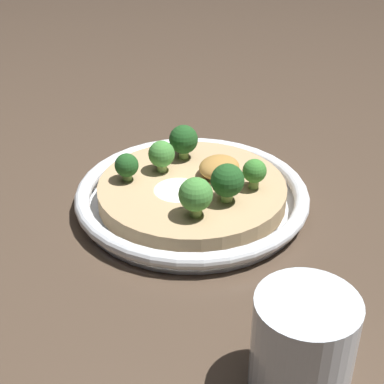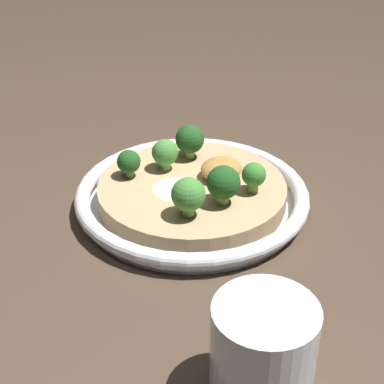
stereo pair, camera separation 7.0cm
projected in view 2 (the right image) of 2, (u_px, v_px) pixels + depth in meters
ground_plane at (192, 206)px, 0.71m from camera, size 6.00×6.00×0.00m
risotto_bowl at (192, 195)px, 0.70m from camera, size 0.28×0.28×0.03m
cheese_sprinkle at (176, 184)px, 0.68m from camera, size 0.06×0.06×0.01m
crispy_onion_garnish at (221, 169)px, 0.70m from camera, size 0.05×0.05×0.02m
broccoli_front_right at (129, 162)px, 0.70m from camera, size 0.03×0.03×0.03m
broccoli_right at (188, 195)px, 0.62m from camera, size 0.04×0.04×0.04m
broccoli_front at (165, 153)px, 0.71m from camera, size 0.03×0.03×0.04m
broccoli_back_left at (254, 175)px, 0.67m from camera, size 0.03×0.03×0.04m
broccoli_left at (190, 140)px, 0.74m from camera, size 0.04×0.04×0.04m
broccoli_back_right at (223, 183)px, 0.64m from camera, size 0.04×0.04×0.05m
drinking_glass at (263, 353)px, 0.45m from camera, size 0.08×0.08×0.09m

